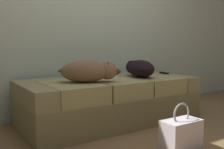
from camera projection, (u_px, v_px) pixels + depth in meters
name	position (u px, v px, depth m)	size (l,w,h in m)	color
couch	(109.00, 100.00, 2.81)	(1.89, 0.91, 0.47)	#8B8154
dog_tan	(89.00, 71.00, 2.49)	(0.60, 0.45, 0.22)	#886246
dog_dark	(139.00, 68.00, 2.94)	(0.32, 0.58, 0.20)	black
tv_remote	(164.00, 73.00, 3.29)	(0.04, 0.15, 0.02)	black
handbag	(181.00, 134.00, 2.02)	(0.32, 0.18, 0.38)	silver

